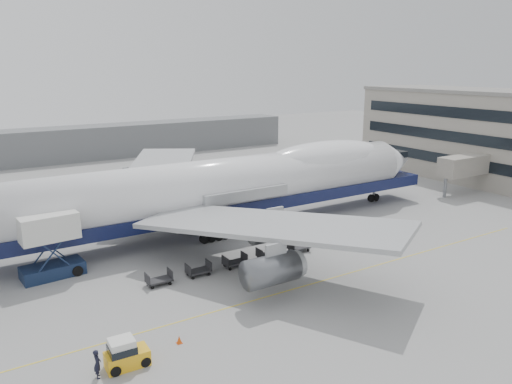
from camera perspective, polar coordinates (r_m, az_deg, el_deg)
ground at (r=51.89m, az=2.91°, el=-7.91°), size 260.00×260.00×0.00m
apron_line at (r=47.51m, az=7.12°, el=-10.17°), size 60.00×0.15×0.01m
hangar at (r=111.87m, az=-22.70°, el=4.90°), size 110.00×8.00×7.00m
airliner at (r=60.23m, az=-3.05°, el=0.85°), size 67.00×55.30×19.98m
catering_truck at (r=50.94m, az=-22.51°, el=-5.30°), size 5.83×4.27×6.24m
baggage_tug at (r=35.95m, az=-14.73°, el=-17.50°), size 2.88×1.62×2.07m
ground_worker at (r=35.37m, az=-17.68°, el=-18.19°), size 0.61×0.80×1.96m
traffic_cone at (r=38.10m, az=-8.77°, el=-16.34°), size 0.40×0.40×0.59m
dolly_0 at (r=47.23m, az=-11.03°, el=-9.79°), size 2.30×1.35×1.30m
dolly_1 at (r=48.64m, az=-6.59°, el=-8.88°), size 2.30×1.35×1.30m
dolly_2 at (r=50.33m, az=-2.44°, el=-7.98°), size 2.30×1.35×1.30m
dolly_3 at (r=52.27m, az=1.40°, el=-7.10°), size 2.30×1.35×1.30m
dolly_4 at (r=54.44m, az=4.94°, el=-6.27°), size 2.30×1.35×1.30m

